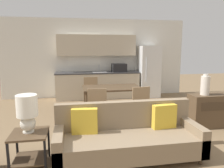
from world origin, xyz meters
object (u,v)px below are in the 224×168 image
Objects in this scene: table_lamp at (27,111)px; dining_chair_near_right at (139,103)px; dining_table at (112,89)px; side_table at (30,144)px; vase at (205,85)px; dining_chair_near_left at (97,106)px; refrigerator at (149,72)px; dining_chair_far_left at (91,91)px; couch at (128,137)px; credenza at (214,110)px.

table_lamp is 2.54m from dining_chair_near_right.
dining_table reaches higher than side_table.
table_lamp is (-1.62, -2.18, 0.16)m from dining_table.
dining_chair_near_left is (-2.29, 0.37, -0.44)m from vase.
vase reaches higher than dining_chair_near_left.
table_lamp is 1.23× the size of vase.
refrigerator is at bearing 51.41° from table_lamp.
table_lamp reaches higher than dining_chair_near_right.
dining_chair_far_left is (-0.47, 0.80, -0.18)m from dining_table.
side_table is 0.93× the size of table_lamp.
couch is 2.28m from vase.
dining_chair_near_left is at bearing 50.77° from side_table.
vase is at bearing -87.26° from refrigerator.
dining_chair_near_right reaches higher than side_table.
dining_chair_near_right is at bearing 34.38° from side_table.
side_table is at bearing -126.08° from dining_table.
refrigerator is 2.46m from dining_chair_far_left.
dining_chair_far_left reaches higher than dining_table.
dining_chair_near_left reaches higher than side_table.
dining_table is (-1.67, -1.95, -0.22)m from refrigerator.
dining_table is 1.65× the size of dining_chair_far_left.
couch is at bearing 0.49° from side_table.
dining_table is at bearing -57.28° from dining_chair_far_left.
credenza is 1.25× the size of dining_chair_far_left.
credenza is 1.25× the size of dining_chair_near_right.
refrigerator is 3.01m from dining_chair_near_right.
refrigerator reaches higher than dining_chair_far_left.
couch is 2.54× the size of dining_chair_near_right.
dining_chair_far_left reaches higher than credenza.
dining_table is at bearing -64.15° from dining_chair_near_right.
dining_chair_far_left is at bearing -64.63° from dining_chair_near_right.
couch is (-0.14, -2.20, -0.34)m from dining_table.
dining_table is 0.94m from dining_chair_far_left.
table_lamp is at bearing 179.16° from couch.
couch is at bearing -113.59° from refrigerator.
dining_chair_far_left is (-2.54, 1.98, 0.13)m from credenza.
dining_chair_near_left is at bearing 171.79° from credenza.
table_lamp is (-1.48, 0.02, 0.50)m from couch.
refrigerator is 5.28m from table_lamp.
dining_table is 2.75m from side_table.
table_lamp is 3.21m from dining_chair_far_left.
vase is at bearing 27.17° from couch.
couch reaches higher than side_table.
dining_chair_far_left is at bearing 69.15° from side_table.
dining_chair_far_left is 1.00× the size of dining_chair_near_right.
vase reaches higher than couch.
table_lamp is at bearing -165.01° from credenza.
dining_chair_near_right reaches higher than couch.
vase reaches higher than credenza.
side_table is (-1.61, -2.21, -0.33)m from dining_table.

